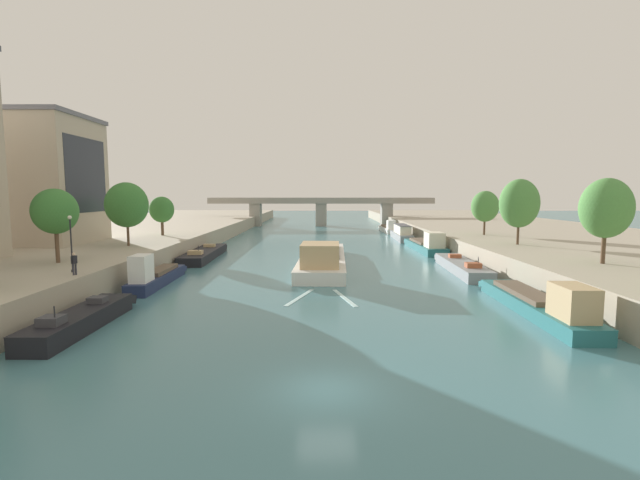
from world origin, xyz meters
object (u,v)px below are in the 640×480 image
at_px(moored_boat_right_gap_after, 386,228).
at_px(tree_right_nearest, 483,206).
at_px(person_on_quay, 71,262).
at_px(moored_boat_right_far, 459,266).
at_px(tree_left_by_lamp, 52,212).
at_px(tree_left_far, 124,205).
at_px(lamppost_left_bank, 68,241).
at_px(moored_boat_left_end, 202,254).
at_px(tree_right_distant, 603,208).
at_px(tree_left_midway, 159,210).
at_px(tree_right_end_of_row, 517,203).
at_px(moored_boat_right_near, 536,303).
at_px(bridge_far, 319,208).
at_px(moored_boat_left_near, 153,276).
at_px(barge_midriver, 320,258).
at_px(moored_boat_left_upstream, 79,319).
at_px(moored_boat_right_downstream, 424,245).
at_px(moored_boat_right_end, 399,233).

relative_size(moored_boat_right_gap_after, tree_right_nearest, 2.11).
bearing_deg(person_on_quay, moored_boat_right_far, 25.61).
distance_m(tree_left_by_lamp, tree_left_far, 12.18).
bearing_deg(lamppost_left_bank, moored_boat_left_end, 82.30).
height_order(tree_left_by_lamp, tree_right_distant, tree_right_distant).
xyz_separation_m(moored_boat_left_end, tree_right_distant, (38.73, -20.53, 6.59)).
xyz_separation_m(moored_boat_right_far, person_on_quay, (-32.89, -15.77, 2.89)).
distance_m(tree_left_midway, tree_right_end_of_row, 46.28).
relative_size(moored_boat_right_near, tree_right_distant, 2.15).
bearing_deg(bridge_far, moored_boat_left_end, -104.82).
xyz_separation_m(bridge_far, person_on_quay, (-17.91, -83.86, -1.15)).
height_order(tree_left_midway, person_on_quay, tree_left_midway).
bearing_deg(moored_boat_right_near, person_on_quay, 177.27).
bearing_deg(lamppost_left_bank, tree_right_end_of_row, 23.69).
distance_m(moored_boat_left_near, tree_right_end_of_row, 39.80).
xyz_separation_m(barge_midriver, tree_right_end_of_row, (22.47, 0.64, 6.23)).
bearing_deg(tree_left_by_lamp, moored_boat_right_gap_after, 57.78).
distance_m(moored_boat_left_near, moored_boat_left_end, 17.49).
height_order(moored_boat_left_upstream, moored_boat_left_end, moored_boat_left_upstream).
bearing_deg(barge_midriver, tree_right_end_of_row, 1.62).
distance_m(moored_boat_left_upstream, tree_left_by_lamp, 14.17).
bearing_deg(moored_boat_left_near, tree_left_by_lamp, -160.84).
height_order(barge_midriver, moored_boat_left_upstream, barge_midriver).
relative_size(tree_left_far, tree_right_end_of_row, 0.94).
bearing_deg(moored_boat_right_downstream, tree_left_by_lamp, -144.35).
xyz_separation_m(tree_left_far, lamppost_left_bank, (3.08, -16.77, -2.25)).
relative_size(bridge_far, person_on_quay, 35.75).
relative_size(moored_boat_right_near, moored_boat_right_far, 1.04).
relative_size(moored_boat_right_end, bridge_far, 0.24).
distance_m(tree_left_far, tree_right_nearest, 46.77).
xyz_separation_m(tree_left_by_lamp, tree_right_nearest, (45.57, 25.47, -0.30)).
bearing_deg(tree_right_end_of_row, moored_boat_left_upstream, -147.67).
xyz_separation_m(moored_boat_left_upstream, lamppost_left_bank, (-3.62, 5.70, 4.26)).
bearing_deg(tree_left_midway, person_on_quay, -81.61).
bearing_deg(moored_boat_left_end, moored_boat_right_end, 37.92).
bearing_deg(moored_boat_right_end, barge_midriver, -115.62).
distance_m(moored_boat_left_near, tree_right_nearest, 45.03).
xyz_separation_m(moored_boat_right_far, tree_right_nearest, (8.07, 15.46, 5.99)).
bearing_deg(moored_boat_right_far, moored_boat_right_end, 90.56).
height_order(moored_boat_left_upstream, moored_boat_right_gap_after, moored_boat_right_gap_after).
distance_m(tree_left_midway, person_on_quay, 30.93).
distance_m(moored_boat_right_gap_after, person_on_quay, 72.21).
distance_m(moored_boat_right_far, person_on_quay, 36.59).
relative_size(lamppost_left_bank, bridge_far, 0.07).
relative_size(tree_left_midway, tree_right_distant, 0.76).
bearing_deg(tree_right_end_of_row, moored_boat_right_downstream, 117.94).
bearing_deg(moored_boat_left_upstream, tree_right_end_of_row, 32.33).
relative_size(moored_boat_right_end, tree_right_nearest, 2.23).
xyz_separation_m(barge_midriver, moored_boat_right_near, (14.77, -20.14, -0.17)).
distance_m(moored_boat_left_near, tree_left_midway, 23.90).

